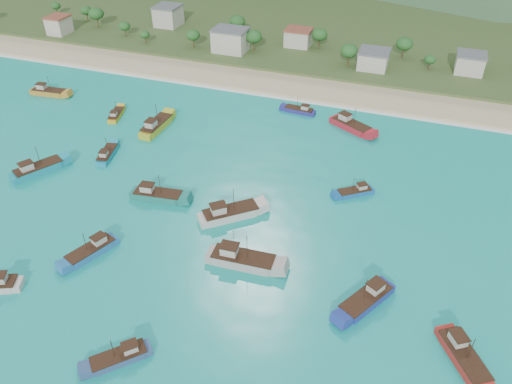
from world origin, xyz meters
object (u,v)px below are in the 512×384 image
(boat_9, at_px, (242,260))
(boat_18, at_px, (157,196))
(boat_7, at_px, (355,192))
(boat_16, at_px, (92,251))
(boat_3, at_px, (351,126))
(boat_11, at_px, (107,155))
(boat_1, at_px, (116,115))
(boat_10, at_px, (156,126))
(boat_12, at_px, (366,300))
(boat_14, at_px, (120,358))
(boat_0, at_px, (49,92))
(boat_26, at_px, (38,170))
(boat_8, at_px, (300,111))
(boat_2, at_px, (463,357))
(boat_5, at_px, (230,214))

(boat_9, relative_size, boat_18, 1.11)
(boat_7, xyz_separation_m, boat_16, (-43.47, -35.44, 0.24))
(boat_9, bearing_deg, boat_3, 167.65)
(boat_9, relative_size, boat_11, 1.39)
(boat_1, xyz_separation_m, boat_10, (13.98, -2.54, 0.44))
(boat_10, bearing_deg, boat_3, 20.84)
(boat_3, height_order, boat_7, boat_3)
(boat_12, bearing_deg, boat_14, 65.02)
(boat_0, bearing_deg, boat_11, 50.26)
(boat_3, bearing_deg, boat_14, 16.09)
(boat_9, distance_m, boat_10, 56.37)
(boat_26, bearing_deg, boat_8, 74.54)
(boat_26, bearing_deg, boat_11, 74.58)
(boat_1, relative_size, boat_14, 1.02)
(boat_7, height_order, boat_12, boat_12)
(boat_2, relative_size, boat_18, 0.93)
(boat_9, distance_m, boat_11, 50.22)
(boat_26, bearing_deg, boat_18, 29.87)
(boat_16, bearing_deg, boat_7, -118.70)
(boat_7, xyz_separation_m, boat_11, (-59.95, -4.73, 0.09))
(boat_3, xyz_separation_m, boat_8, (-15.40, 4.65, -0.36))
(boat_0, height_order, boat_2, boat_0)
(boat_8, relative_size, boat_11, 0.95)
(boat_0, distance_m, boat_16, 76.42)
(boat_14, bearing_deg, boat_9, -66.76)
(boat_1, bearing_deg, boat_14, -72.58)
(boat_18, bearing_deg, boat_2, 64.74)
(boat_9, xyz_separation_m, boat_18, (-24.38, 12.74, -0.15))
(boat_7, bearing_deg, boat_12, 157.24)
(boat_3, distance_m, boat_9, 58.29)
(boat_18, relative_size, boat_26, 0.97)
(boat_2, bearing_deg, boat_1, -61.53)
(boat_3, xyz_separation_m, boat_9, (-9.35, -57.54, 0.09))
(boat_1, distance_m, boat_26, 30.31)
(boat_5, relative_size, boat_14, 1.42)
(boat_0, distance_m, boat_9, 93.91)
(boat_8, xyz_separation_m, boat_14, (-4.05, -87.56, 0.05))
(boat_2, xyz_separation_m, boat_10, (-78.23, 48.43, 0.15))
(boat_0, relative_size, boat_5, 0.94)
(boat_0, distance_m, boat_26, 43.78)
(boat_16, bearing_deg, boat_14, 155.67)
(boat_18, bearing_deg, boat_14, 13.68)
(boat_10, height_order, boat_14, boat_10)
(boat_1, relative_size, boat_12, 0.74)
(boat_2, relative_size, boat_3, 0.90)
(boat_3, distance_m, boat_18, 56.08)
(boat_7, height_order, boat_26, boat_26)
(boat_16, bearing_deg, boat_8, -85.31)
(boat_1, height_order, boat_16, boat_16)
(boat_9, distance_m, boat_14, 27.31)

